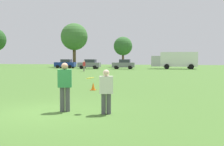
{
  "coord_description": "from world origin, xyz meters",
  "views": [
    {
      "loc": [
        4.42,
        -8.62,
        1.91
      ],
      "look_at": [
        1.55,
        3.2,
        1.26
      ],
      "focal_mm": 42.96,
      "sensor_mm": 36.0,
      "label": 1
    }
  ],
  "objects_px": {
    "bystander_sideline_watcher": "(84,65)",
    "player_thrower": "(65,84)",
    "parked_car_mid_left": "(90,64)",
    "parked_car_near_left": "(66,64)",
    "box_truck": "(175,60)",
    "player_defender": "(106,89)",
    "frisbee": "(90,78)",
    "traffic_cone": "(93,86)",
    "parked_car_center": "(124,64)"
  },
  "relations": [
    {
      "from": "player_thrower",
      "to": "parked_car_center",
      "type": "height_order",
      "value": "parked_car_center"
    },
    {
      "from": "player_defender",
      "to": "bystander_sideline_watcher",
      "type": "relative_size",
      "value": 0.95
    },
    {
      "from": "parked_car_near_left",
      "to": "player_defender",
      "type": "bearing_deg",
      "value": -64.82
    },
    {
      "from": "parked_car_near_left",
      "to": "bystander_sideline_watcher",
      "type": "xyz_separation_m",
      "value": [
        8.44,
        -12.43,
        -0.01
      ]
    },
    {
      "from": "parked_car_near_left",
      "to": "box_truck",
      "type": "xyz_separation_m",
      "value": [
        21.85,
        1.25,
        0.83
      ]
    },
    {
      "from": "player_defender",
      "to": "traffic_cone",
      "type": "height_order",
      "value": "player_defender"
    },
    {
      "from": "parked_car_mid_left",
      "to": "player_thrower",
      "type": "bearing_deg",
      "value": -72.79
    },
    {
      "from": "frisbee",
      "to": "parked_car_mid_left",
      "type": "distance_m",
      "value": 41.98
    },
    {
      "from": "box_truck",
      "to": "bystander_sideline_watcher",
      "type": "xyz_separation_m",
      "value": [
        -13.41,
        -13.68,
        -0.84
      ]
    },
    {
      "from": "traffic_cone",
      "to": "box_truck",
      "type": "xyz_separation_m",
      "value": [
        4.6,
        36.81,
        1.52
      ]
    },
    {
      "from": "frisbee",
      "to": "parked_car_near_left",
      "type": "xyz_separation_m",
      "value": [
        -19.22,
        42.07,
        -0.31
      ]
    },
    {
      "from": "parked_car_center",
      "to": "bystander_sideline_watcher",
      "type": "height_order",
      "value": "parked_car_center"
    },
    {
      "from": "player_thrower",
      "to": "player_defender",
      "type": "bearing_deg",
      "value": -3.09
    },
    {
      "from": "bystander_sideline_watcher",
      "to": "player_defender",
      "type": "bearing_deg",
      "value": -69.05
    },
    {
      "from": "parked_car_near_left",
      "to": "bystander_sideline_watcher",
      "type": "height_order",
      "value": "parked_car_near_left"
    },
    {
      "from": "parked_car_near_left",
      "to": "box_truck",
      "type": "bearing_deg",
      "value": 3.28
    },
    {
      "from": "frisbee",
      "to": "bystander_sideline_watcher",
      "type": "height_order",
      "value": "bystander_sideline_watcher"
    },
    {
      "from": "player_thrower",
      "to": "box_truck",
      "type": "bearing_deg",
      "value": 85.28
    },
    {
      "from": "player_defender",
      "to": "parked_car_center",
      "type": "distance_m",
      "value": 41.28
    },
    {
      "from": "player_defender",
      "to": "box_truck",
      "type": "relative_size",
      "value": 0.18
    },
    {
      "from": "player_defender",
      "to": "parked_car_mid_left",
      "type": "distance_m",
      "value": 42.3
    },
    {
      "from": "frisbee",
      "to": "parked_car_center",
      "type": "height_order",
      "value": "parked_car_center"
    },
    {
      "from": "parked_car_mid_left",
      "to": "parked_car_center",
      "type": "bearing_deg",
      "value": 5.89
    },
    {
      "from": "bystander_sideline_watcher",
      "to": "player_thrower",
      "type": "bearing_deg",
      "value": -71.68
    },
    {
      "from": "player_defender",
      "to": "frisbee",
      "type": "distance_m",
      "value": 0.73
    },
    {
      "from": "player_thrower",
      "to": "parked_car_center",
      "type": "relative_size",
      "value": 0.41
    },
    {
      "from": "player_thrower",
      "to": "box_truck",
      "type": "distance_m",
      "value": 43.52
    },
    {
      "from": "traffic_cone",
      "to": "parked_car_center",
      "type": "xyz_separation_m",
      "value": [
        -4.76,
        33.98,
        0.69
      ]
    },
    {
      "from": "traffic_cone",
      "to": "parked_car_center",
      "type": "relative_size",
      "value": 0.11
    },
    {
      "from": "player_thrower",
      "to": "parked_car_mid_left",
      "type": "height_order",
      "value": "parked_car_mid_left"
    },
    {
      "from": "frisbee",
      "to": "box_truck",
      "type": "bearing_deg",
      "value": 86.52
    },
    {
      "from": "player_thrower",
      "to": "parked_car_mid_left",
      "type": "xyz_separation_m",
      "value": [
        -12.35,
        39.86,
        -0.07
      ]
    },
    {
      "from": "traffic_cone",
      "to": "box_truck",
      "type": "distance_m",
      "value": 37.12
    },
    {
      "from": "frisbee",
      "to": "bystander_sideline_watcher",
      "type": "relative_size",
      "value": 0.17
    },
    {
      "from": "traffic_cone",
      "to": "parked_car_near_left",
      "type": "distance_m",
      "value": 39.52
    },
    {
      "from": "player_defender",
      "to": "parked_car_near_left",
      "type": "height_order",
      "value": "parked_car_near_left"
    },
    {
      "from": "player_defender",
      "to": "player_thrower",
      "type": "bearing_deg",
      "value": 176.91
    },
    {
      "from": "player_thrower",
      "to": "parked_car_mid_left",
      "type": "bearing_deg",
      "value": 107.21
    },
    {
      "from": "frisbee",
      "to": "parked_car_near_left",
      "type": "relative_size",
      "value": 0.06
    },
    {
      "from": "parked_car_mid_left",
      "to": "traffic_cone",
      "type": "bearing_deg",
      "value": -71.21
    },
    {
      "from": "frisbee",
      "to": "traffic_cone",
      "type": "height_order",
      "value": "frisbee"
    },
    {
      "from": "parked_car_near_left",
      "to": "parked_car_mid_left",
      "type": "distance_m",
      "value": 6.34
    },
    {
      "from": "traffic_cone",
      "to": "parked_car_mid_left",
      "type": "relative_size",
      "value": 0.11
    },
    {
      "from": "player_defender",
      "to": "parked_car_center",
      "type": "xyz_separation_m",
      "value": [
        -7.35,
        40.62,
        0.06
      ]
    },
    {
      "from": "box_truck",
      "to": "bystander_sideline_watcher",
      "type": "distance_m",
      "value": 19.18
    },
    {
      "from": "parked_car_mid_left",
      "to": "parked_car_center",
      "type": "height_order",
      "value": "same"
    },
    {
      "from": "player_thrower",
      "to": "traffic_cone",
      "type": "bearing_deg",
      "value": 98.84
    },
    {
      "from": "frisbee",
      "to": "bystander_sideline_watcher",
      "type": "distance_m",
      "value": 31.54
    },
    {
      "from": "traffic_cone",
      "to": "parked_car_mid_left",
      "type": "bearing_deg",
      "value": 108.79
    },
    {
      "from": "parked_car_near_left",
      "to": "parked_car_mid_left",
      "type": "bearing_deg",
      "value": -20.8
    }
  ]
}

